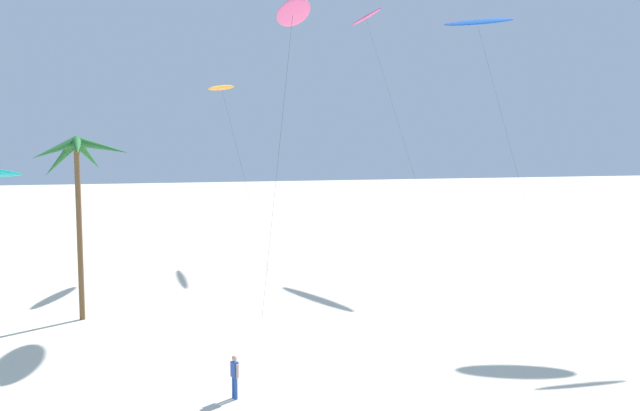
% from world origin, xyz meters
% --- Properties ---
extents(palm_tree_4, '(5.05, 5.11, 10.18)m').
position_xyz_m(palm_tree_4, '(-9.21, 38.67, 8.58)').
color(palm_tree_4, brown).
rests_on(palm_tree_4, ground).
extents(flying_kite_0, '(3.95, 8.24, 18.54)m').
position_xyz_m(flying_kite_0, '(3.41, 41.97, 17.72)').
color(flying_kite_0, '#EA5193').
rests_on(flying_kite_0, ground).
extents(flying_kite_2, '(4.71, 6.54, 14.33)m').
position_xyz_m(flying_kite_2, '(0.01, 52.83, 13.80)').
color(flying_kite_2, orange).
rests_on(flying_kite_2, ground).
extents(flying_kite_7, '(5.79, 8.62, 20.12)m').
position_xyz_m(flying_kite_7, '(20.58, 51.94, 19.31)').
color(flying_kite_7, blue).
rests_on(flying_kite_7, ground).
extents(flying_kite_8, '(4.80, 11.93, 21.47)m').
position_xyz_m(flying_kite_8, '(13.92, 60.90, 20.86)').
color(flying_kite_8, '#EA5193').
rests_on(flying_kite_8, ground).
extents(person_near_left, '(0.31, 0.47, 1.73)m').
position_xyz_m(person_near_left, '(-2.27, 25.08, 0.95)').
color(person_near_left, '#284CA3').
rests_on(person_near_left, ground).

